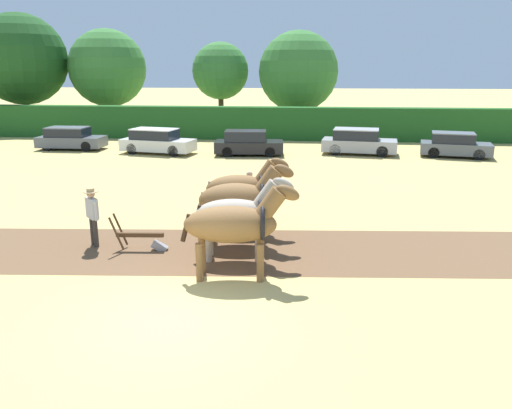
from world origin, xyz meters
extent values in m
plane|color=tan|center=(0.00, 0.00, 0.00)|extent=(240.00, 240.00, 0.00)
cube|color=brown|center=(-4.50, 3.76, 0.00)|extent=(35.66, 6.26, 0.01)
cube|color=#1E511E|center=(0.00, 27.06, 1.16)|extent=(64.98, 1.29, 2.32)
cylinder|color=#4C3823|center=(-20.78, 31.98, 1.83)|extent=(0.44, 0.44, 3.66)
sphere|color=#1E4C1E|center=(-20.78, 31.98, 5.71)|extent=(7.44, 7.44, 7.44)
cylinder|color=#423323|center=(-14.01, 33.40, 1.61)|extent=(0.44, 0.44, 3.22)
sphere|color=#387533|center=(-14.01, 33.40, 4.99)|extent=(6.46, 6.46, 6.46)
cylinder|color=#423323|center=(-4.29, 33.30, 1.75)|extent=(0.44, 0.44, 3.49)
sphere|color=#387533|center=(-4.29, 33.30, 4.77)|extent=(4.66, 4.66, 4.66)
cylinder|color=#4C3823|center=(2.17, 32.57, 1.49)|extent=(0.44, 0.44, 2.98)
sphere|color=#387533|center=(2.17, 32.57, 4.73)|extent=(6.40, 6.40, 6.40)
ellipsoid|color=brown|center=(0.94, 2.30, 1.37)|extent=(2.33, 1.11, 0.91)
cylinder|color=brown|center=(1.66, 2.62, 0.48)|extent=(0.18, 0.18, 0.96)
cylinder|color=brown|center=(1.70, 2.10, 0.48)|extent=(0.18, 0.18, 0.96)
cylinder|color=brown|center=(0.19, 2.51, 0.48)|extent=(0.18, 0.18, 0.96)
cylinder|color=brown|center=(0.22, 1.99, 0.48)|extent=(0.18, 0.18, 0.96)
cylinder|color=brown|center=(1.90, 2.37, 1.87)|extent=(0.85, 0.49, 0.91)
ellipsoid|color=brown|center=(2.32, 2.40, 2.17)|extent=(0.70, 0.31, 0.54)
cube|color=black|center=(2.09, 2.39, 2.06)|extent=(0.43, 0.11, 0.57)
cylinder|color=black|center=(-0.14, 2.23, 1.27)|extent=(0.30, 0.14, 0.71)
torus|color=black|center=(1.73, 2.36, 1.44)|extent=(0.18, 0.93, 0.92)
ellipsoid|color=#B2A38E|center=(0.85, 3.53, 1.25)|extent=(2.11, 1.03, 0.84)
cylinder|color=#B2A38E|center=(1.50, 3.82, 0.44)|extent=(0.18, 0.18, 0.87)
cylinder|color=#B2A38E|center=(1.54, 3.34, 0.44)|extent=(0.18, 0.18, 0.87)
cylinder|color=#B2A38E|center=(0.17, 3.73, 0.44)|extent=(0.18, 0.18, 0.87)
cylinder|color=#B2A38E|center=(0.20, 3.24, 0.44)|extent=(0.18, 0.18, 0.87)
cylinder|color=#B2A38E|center=(1.72, 3.60, 1.76)|extent=(0.85, 0.46, 0.93)
ellipsoid|color=#B2A38E|center=(2.17, 3.63, 2.07)|extent=(0.70, 0.31, 0.54)
cube|color=black|center=(1.92, 3.61, 1.94)|extent=(0.45, 0.11, 0.60)
cylinder|color=black|center=(-0.12, 3.46, 1.16)|extent=(0.30, 0.14, 0.71)
torus|color=black|center=(1.57, 3.59, 1.32)|extent=(0.17, 0.87, 0.86)
ellipsoid|color=brown|center=(0.76, 4.76, 1.33)|extent=(2.25, 1.19, 0.99)
cylinder|color=brown|center=(1.45, 5.10, 0.44)|extent=(0.18, 0.18, 0.89)
cylinder|color=brown|center=(1.49, 4.53, 0.44)|extent=(0.18, 0.18, 0.89)
cylinder|color=brown|center=(0.04, 5.00, 0.44)|extent=(0.18, 0.18, 0.89)
cylinder|color=brown|center=(0.08, 4.43, 0.44)|extent=(0.18, 0.18, 0.89)
cylinder|color=brown|center=(1.68, 4.83, 1.87)|extent=(0.92, 0.53, 0.99)
ellipsoid|color=brown|center=(2.14, 4.86, 2.19)|extent=(0.70, 0.31, 0.54)
cube|color=gray|center=(1.89, 4.84, 2.08)|extent=(0.46, 0.11, 0.61)
cylinder|color=gray|center=(-0.27, 4.69, 1.22)|extent=(0.30, 0.14, 0.71)
torus|color=black|center=(1.52, 4.82, 1.41)|extent=(0.18, 1.00, 0.99)
ellipsoid|color=brown|center=(0.67, 5.99, 1.35)|extent=(2.11, 1.10, 0.90)
cylinder|color=brown|center=(1.32, 6.30, 0.47)|extent=(0.18, 0.18, 0.95)
cylinder|color=brown|center=(1.35, 5.78, 0.47)|extent=(0.18, 0.18, 0.95)
cylinder|color=brown|center=(-0.01, 6.20, 0.47)|extent=(0.18, 0.18, 0.95)
cylinder|color=brown|center=(0.03, 5.68, 0.47)|extent=(0.18, 0.18, 0.95)
cylinder|color=brown|center=(1.54, 6.05, 1.86)|extent=(0.85, 0.49, 0.92)
ellipsoid|color=brown|center=(1.96, 6.09, 2.16)|extent=(0.70, 0.31, 0.54)
cube|color=gray|center=(1.73, 6.07, 2.05)|extent=(0.43, 0.11, 0.57)
cylinder|color=gray|center=(-0.30, 5.92, 1.26)|extent=(0.30, 0.14, 0.71)
torus|color=black|center=(1.39, 6.04, 1.42)|extent=(0.18, 0.92, 0.92)
cube|color=#4C331E|center=(-1.90, 3.95, 0.45)|extent=(1.36, 0.20, 0.12)
cube|color=#939399|center=(-1.36, 3.99, 0.10)|extent=(0.49, 0.23, 0.39)
cylinder|color=#4C331E|center=(-2.52, 4.11, 0.55)|extent=(0.40, 0.09, 0.96)
cylinder|color=#4C331E|center=(-2.49, 3.71, 0.55)|extent=(0.40, 0.09, 0.96)
cylinder|color=#38332D|center=(-3.41, 4.24, 0.42)|extent=(0.14, 0.14, 0.84)
cylinder|color=#38332D|center=(-3.26, 4.08, 0.42)|extent=(0.14, 0.14, 0.84)
cube|color=silver|center=(-3.34, 4.16, 1.14)|extent=(0.49, 0.49, 0.60)
sphere|color=tan|center=(-3.34, 4.16, 1.56)|extent=(0.23, 0.23, 0.23)
cylinder|color=silver|center=(-3.54, 4.37, 1.12)|extent=(0.09, 0.09, 0.56)
cylinder|color=silver|center=(-3.13, 3.95, 1.12)|extent=(0.09, 0.09, 0.56)
cylinder|color=tan|center=(-3.34, 4.16, 1.63)|extent=(0.43, 0.43, 0.02)
cylinder|color=tan|center=(-3.34, 4.16, 1.68)|extent=(0.22, 0.22, 0.10)
cylinder|color=#28334C|center=(0.91, 7.63, 0.41)|extent=(0.14, 0.14, 0.81)
cylinder|color=#28334C|center=(0.81, 7.44, 0.41)|extent=(0.14, 0.14, 0.81)
cube|color=#B7B7BC|center=(0.86, 7.54, 1.10)|extent=(0.39, 0.51, 0.58)
sphere|color=tan|center=(0.86, 7.54, 1.51)|extent=(0.22, 0.22, 0.22)
cylinder|color=#B7B7BC|center=(0.98, 7.79, 1.08)|extent=(0.09, 0.09, 0.54)
cylinder|color=#B7B7BC|center=(0.74, 7.28, 1.08)|extent=(0.09, 0.09, 0.54)
cube|color=#565B66|center=(-11.99, 21.29, 0.50)|extent=(4.13, 1.71, 0.65)
cube|color=black|center=(-12.19, 21.29, 1.09)|extent=(2.48, 1.54, 0.53)
cube|color=#565B66|center=(-12.19, 21.29, 1.39)|extent=(2.48, 1.54, 0.06)
cylinder|color=black|center=(-10.71, 22.03, 0.32)|extent=(0.63, 0.22, 0.63)
cylinder|color=black|center=(-10.71, 20.54, 0.32)|extent=(0.63, 0.22, 0.63)
cylinder|color=black|center=(-13.26, 22.03, 0.32)|extent=(0.63, 0.22, 0.63)
cylinder|color=black|center=(-13.27, 20.55, 0.32)|extent=(0.63, 0.22, 0.63)
cube|color=silver|center=(-6.06, 20.28, 0.53)|extent=(4.65, 2.55, 0.69)
cube|color=black|center=(-6.28, 20.33, 1.15)|extent=(2.89, 2.03, 0.56)
cube|color=silver|center=(-6.28, 20.33, 1.46)|extent=(2.89, 2.03, 0.06)
cylinder|color=black|center=(-4.58, 20.75, 0.33)|extent=(0.69, 0.35, 0.66)
cylinder|color=black|center=(-4.88, 19.28, 0.33)|extent=(0.69, 0.35, 0.66)
cylinder|color=black|center=(-7.25, 21.28, 0.33)|extent=(0.69, 0.35, 0.66)
cylinder|color=black|center=(-7.55, 19.82, 0.33)|extent=(0.69, 0.35, 0.66)
cube|color=black|center=(-0.52, 20.25, 0.50)|extent=(4.12, 2.02, 0.67)
cube|color=black|center=(-0.72, 20.24, 1.11)|extent=(2.51, 1.74, 0.56)
cube|color=black|center=(-0.72, 20.24, 1.42)|extent=(2.51, 1.74, 0.06)
cylinder|color=black|center=(0.68, 21.10, 0.30)|extent=(0.61, 0.26, 0.60)
cylinder|color=black|center=(0.78, 19.57, 0.30)|extent=(0.61, 0.26, 0.60)
cylinder|color=black|center=(-1.81, 20.94, 0.30)|extent=(0.61, 0.26, 0.60)
cylinder|color=black|center=(-1.71, 19.41, 0.30)|extent=(0.61, 0.26, 0.60)
cube|color=#9E9EA8|center=(6.05, 21.15, 0.53)|extent=(4.58, 2.44, 0.70)
cube|color=black|center=(5.83, 21.18, 1.17)|extent=(2.83, 2.00, 0.58)
cube|color=#9E9EA8|center=(5.83, 21.18, 1.49)|extent=(2.83, 2.00, 0.06)
cylinder|color=black|center=(7.50, 21.74, 0.33)|extent=(0.69, 0.32, 0.67)
cylinder|color=black|center=(7.27, 20.16, 0.33)|extent=(0.69, 0.32, 0.67)
cylinder|color=black|center=(4.83, 22.14, 0.33)|extent=(0.69, 0.32, 0.67)
cylinder|color=black|center=(4.59, 20.56, 0.33)|extent=(0.69, 0.32, 0.67)
cube|color=#565B66|center=(11.54, 20.70, 0.50)|extent=(4.17, 2.50, 0.65)
cube|color=black|center=(11.35, 20.74, 1.09)|extent=(2.61, 2.01, 0.53)
cube|color=#565B66|center=(11.35, 20.74, 1.38)|extent=(2.61, 2.01, 0.06)
cylinder|color=black|center=(12.88, 21.20, 0.31)|extent=(0.66, 0.34, 0.62)
cylinder|color=black|center=(12.56, 19.71, 0.31)|extent=(0.66, 0.34, 0.62)
cylinder|color=black|center=(10.51, 21.69, 0.31)|extent=(0.66, 0.34, 0.62)
cylinder|color=black|center=(10.20, 20.21, 0.31)|extent=(0.66, 0.34, 0.62)
camera|label=1|loc=(2.64, -9.11, 5.04)|focal=35.00mm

